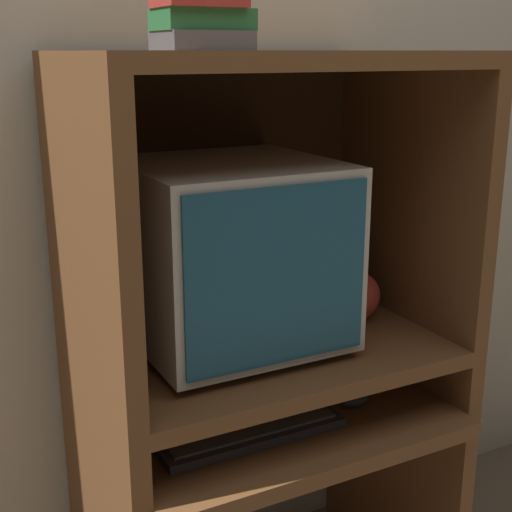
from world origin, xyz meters
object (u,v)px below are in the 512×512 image
at_px(crt_monitor, 231,253).
at_px(keyboard, 246,427).
at_px(mouse, 353,399).
at_px(snack_bag, 350,297).
at_px(book_stack, 201,14).

xyz_separation_m(crt_monitor, keyboard, (-0.03, -0.14, -0.36)).
distance_m(mouse, snack_bag, 0.25).
bearing_deg(mouse, book_stack, 160.05).
bearing_deg(snack_bag, keyboard, -160.97).
relative_size(keyboard, mouse, 5.48).
bearing_deg(book_stack, mouse, -19.95).
bearing_deg(crt_monitor, snack_bag, -3.02).
bearing_deg(crt_monitor, book_stack, -158.59).
relative_size(mouse, snack_bag, 0.47).
bearing_deg(keyboard, crt_monitor, 76.06).
relative_size(crt_monitor, snack_bag, 2.75).
relative_size(keyboard, snack_bag, 2.58).
height_order(snack_bag, book_stack, book_stack).
distance_m(crt_monitor, keyboard, 0.38).
distance_m(keyboard, snack_bag, 0.42).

